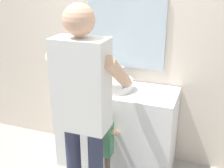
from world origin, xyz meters
TOP-DOWN VIEW (x-y plane):
  - back_wall at (0.00, 0.62)m, footprint 4.40×0.10m
  - vanity_cabinet at (0.00, 0.30)m, footprint 1.21×0.54m
  - sink_basin at (0.00, 0.28)m, footprint 0.34×0.34m
  - faucet at (0.00, 0.49)m, footprint 0.18×0.14m
  - toothbrush_cup at (-0.32, 0.27)m, footprint 0.07×0.07m
  - child_toddler at (0.00, -0.10)m, footprint 0.25×0.25m
  - adult_parent at (-0.03, -0.41)m, footprint 0.55×0.58m

SIDE VIEW (x-z plane):
  - vanity_cabinet at x=0.00m, z-range 0.00..0.88m
  - child_toddler at x=0.00m, z-range 0.08..0.90m
  - toothbrush_cup at x=-0.32m, z-range 0.83..1.04m
  - sink_basin at x=0.00m, z-range 0.88..0.99m
  - faucet at x=0.00m, z-range 0.87..1.06m
  - adult_parent at x=-0.03m, z-range 0.18..1.96m
  - back_wall at x=0.00m, z-range 0.00..2.70m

